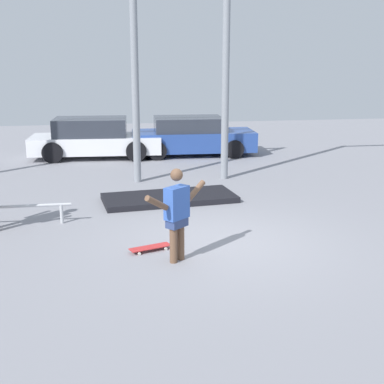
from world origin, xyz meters
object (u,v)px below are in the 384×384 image
at_px(skateboarder, 177,211).
at_px(parked_car_white, 94,139).
at_px(parked_car_blue, 192,137).
at_px(manual_pad, 169,198).
at_px(grind_rail, 14,210).
at_px(skateboard, 150,247).

distance_m(skateboarder, parked_car_white, 9.83).
bearing_deg(parked_car_blue, manual_pad, -102.14).
distance_m(parked_car_white, parked_car_blue, 3.32).
bearing_deg(grind_rail, parked_car_blue, 56.27).
height_order(skateboard, parked_car_blue, parked_car_blue).
relative_size(parked_car_white, parked_car_blue, 1.04).
bearing_deg(grind_rail, skateboarder, -38.94).
relative_size(skateboard, parked_car_white, 0.18).
relative_size(skateboard, manual_pad, 0.25).
relative_size(skateboarder, parked_car_blue, 0.38).
relative_size(skateboarder, manual_pad, 0.51).
distance_m(manual_pad, grind_rail, 3.63).
relative_size(skateboarder, grind_rail, 0.69).
bearing_deg(parked_car_blue, skateboard, -101.55).
bearing_deg(parked_car_white, parked_car_blue, 3.09).
relative_size(manual_pad, grind_rail, 1.35).
xyz_separation_m(skateboarder, skateboard, (-0.41, 0.54, -0.81)).
distance_m(skateboard, manual_pad, 3.37).
xyz_separation_m(manual_pad, parked_car_white, (-1.82, 5.89, 0.58)).
distance_m(skateboard, grind_rail, 3.24).
height_order(skateboard, grind_rail, grind_rail).
distance_m(manual_pad, parked_car_blue, 6.07).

